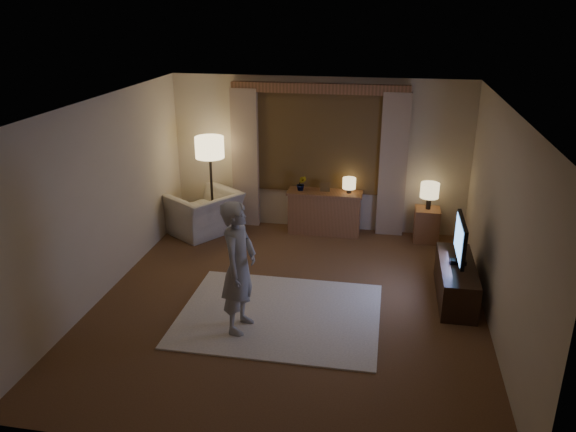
% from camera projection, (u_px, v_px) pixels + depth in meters
% --- Properties ---
extents(room, '(5.04, 5.54, 2.64)m').
position_uv_depth(room, '(296.00, 195.00, 7.39)').
color(room, brown).
rests_on(room, ground).
extents(rug, '(2.50, 2.00, 0.02)m').
position_uv_depth(rug, '(280.00, 314.00, 7.11)').
color(rug, '#F3E4CC').
rests_on(rug, floor).
extents(sideboard, '(1.20, 0.40, 0.70)m').
position_uv_depth(sideboard, '(324.00, 213.00, 9.55)').
color(sideboard, brown).
rests_on(sideboard, floor).
extents(picture_frame, '(0.16, 0.02, 0.20)m').
position_uv_depth(picture_frame, '(325.00, 188.00, 9.39)').
color(picture_frame, brown).
rests_on(picture_frame, sideboard).
extents(plant, '(0.17, 0.13, 0.30)m').
position_uv_depth(plant, '(301.00, 184.00, 9.44)').
color(plant, '#999999').
rests_on(plant, sideboard).
extents(table_lamp_sideboard, '(0.22, 0.22, 0.30)m').
position_uv_depth(table_lamp_sideboard, '(349.00, 184.00, 9.29)').
color(table_lamp_sideboard, black).
rests_on(table_lamp_sideboard, sideboard).
extents(floor_lamp, '(0.48, 0.48, 1.65)m').
position_uv_depth(floor_lamp, '(210.00, 153.00, 9.29)').
color(floor_lamp, black).
rests_on(floor_lamp, floor).
extents(armchair, '(1.40, 1.44, 0.71)m').
position_uv_depth(armchair, '(204.00, 213.00, 9.55)').
color(armchair, beige).
rests_on(armchair, floor).
extents(side_table, '(0.40, 0.40, 0.56)m').
position_uv_depth(side_table, '(426.00, 225.00, 9.24)').
color(side_table, brown).
rests_on(side_table, floor).
extents(table_lamp_side, '(0.30, 0.30, 0.44)m').
position_uv_depth(table_lamp_side, '(430.00, 191.00, 9.03)').
color(table_lamp_side, black).
rests_on(table_lamp_side, side_table).
extents(tv_stand, '(0.45, 1.40, 0.50)m').
position_uv_depth(tv_stand, '(456.00, 281.00, 7.44)').
color(tv_stand, black).
rests_on(tv_stand, floor).
extents(tv, '(0.21, 0.86, 0.62)m').
position_uv_depth(tv, '(460.00, 240.00, 7.23)').
color(tv, black).
rests_on(tv, tv_stand).
extents(person, '(0.46, 0.63, 1.62)m').
position_uv_depth(person, '(239.00, 267.00, 6.52)').
color(person, '#9D9891').
rests_on(person, rug).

